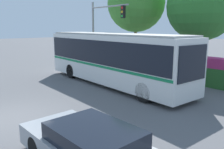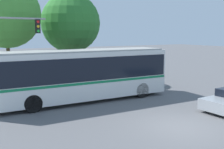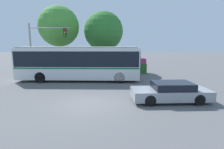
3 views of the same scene
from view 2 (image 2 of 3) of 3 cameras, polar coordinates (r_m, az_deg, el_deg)
name	(u,v)px [view 2 (image 2 of 3)]	position (r m, az deg, el deg)	size (l,w,h in m)	color
ground_plane	(181,127)	(13.23, 14.07, -10.56)	(140.00, 140.00, 0.00)	#5B5B5E
city_bus	(81,72)	(17.35, -6.39, 0.47)	(11.58, 2.84, 3.25)	silver
flowering_hedge	(96,74)	(22.89, -3.40, 0.01)	(8.02, 1.03, 1.78)	#286028
street_tree_left	(6,14)	(21.52, -21.17, 11.65)	(4.93, 4.93, 8.12)	brown
street_tree_centre	(71,23)	(24.16, -8.59, 10.53)	(5.05, 5.05, 7.67)	brown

